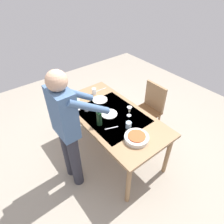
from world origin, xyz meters
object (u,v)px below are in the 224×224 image
Objects in this scene: serving_bowl_pasta at (137,138)px; dinner_plate_far at (100,100)px; person_server at (67,127)px; dinner_plate_near at (109,114)px; wine_bottle at (99,118)px; water_cup_far_left at (129,125)px; chair_near at (150,107)px; wine_glass_left at (77,104)px; side_bowl_salad at (73,101)px; dining_table at (112,119)px; wine_glass_right at (129,110)px; water_cup_near_right at (94,91)px; water_cup_near_left at (86,107)px.

dinner_plate_far is (0.96, -0.14, -0.03)m from serving_bowl_pasta.
person_server reaches higher than dinner_plate_far.
dinner_plate_far is at bearing -15.45° from dinner_plate_near.
wine_bottle is 0.39m from water_cup_far_left.
chair_near is 3.03× the size of serving_bowl_pasta.
wine_glass_left is (0.40, 1.13, 0.34)m from chair_near.
wine_bottle reaches higher than wine_glass_left.
dinner_plate_far is (-0.19, -0.36, -0.03)m from side_bowl_salad.
chair_near is 5.06× the size of side_bowl_salad.
wine_glass_right reaches higher than dining_table.
wine_glass_right is 0.50× the size of serving_bowl_pasta.
chair_near is 3.96× the size of dinner_plate_far.
wine_bottle is at bearing 102.21° from dining_table.
water_cup_near_right is 0.58m from dinner_plate_near.
water_cup_near_left is 0.48× the size of dinner_plate_far.
wine_glass_right is at bearing -133.07° from dining_table.
wine_glass_right reaches higher than dinner_plate_far.
wine_glass_right is 0.88m from side_bowl_salad.
serving_bowl_pasta is at bearing -129.01° from person_server.
person_server is 5.63× the size of serving_bowl_pasta.
side_bowl_salad is at bearing 10.64° from serving_bowl_pasta.
person_server is 0.91m from dinner_plate_far.
person_server is at bearing 82.22° from wine_glass_right.
water_cup_near_right is (0.64, -0.80, -0.15)m from person_server.
wine_glass_left is (0.40, 0.31, 0.18)m from dining_table.
dining_table is at bearing -77.79° from wine_bottle.
water_cup_near_right reaches higher than dining_table.
water_cup_near_right is at bearing -89.37° from side_bowl_salad.
chair_near is 0.93m from water_cup_far_left.
dinner_plate_far reaches higher than dining_table.
water_cup_near_left is 0.34m from dinner_plate_near.
wine_bottle is at bearing 111.41° from dinner_plate_near.
serving_bowl_pasta is (-0.51, -0.63, -0.16)m from person_server.
side_bowl_salad reaches higher than dinner_plate_near.
water_cup_near_right reaches higher than dinner_plate_near.
wine_bottle reaches higher than dining_table.
wine_glass_right is 1.58× the size of water_cup_far_left.
wine_glass_left is at bearing 22.82° from water_cup_far_left.
water_cup_near_right is at bearing -6.33° from water_cup_far_left.
person_server is at bearing 88.54° from wine_bottle.
person_server is 9.38× the size of side_bowl_salad.
water_cup_near_left is 0.29m from side_bowl_salad.
side_bowl_salad is at bearing 1.93° from wine_bottle.
water_cup_near_left is at bearing -137.86° from wine_glass_left.
wine_glass_left is at bearing 169.33° from side_bowl_salad.
water_cup_near_right is 0.95m from water_cup_far_left.
dinner_plate_near is at bearing -155.41° from side_bowl_salad.
wine_bottle is 1.96× the size of wine_glass_right.
side_bowl_salad is at bearing 30.91° from wine_glass_right.
dinner_plate_near is (0.09, -0.23, -0.10)m from wine_bottle.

